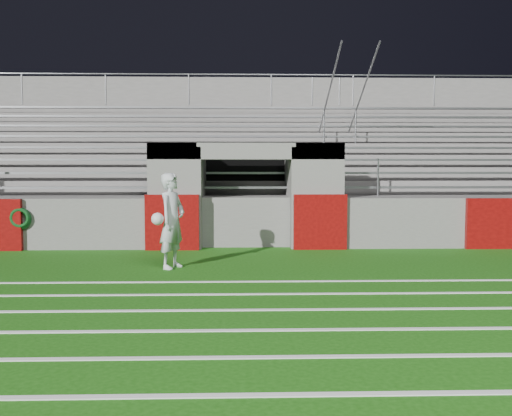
{
  "coord_description": "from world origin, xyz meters",
  "views": [
    {
      "loc": [
        -0.17,
        -10.84,
        1.98
      ],
      "look_at": [
        0.2,
        1.8,
        1.1
      ],
      "focal_mm": 40.0,
      "sensor_mm": 36.0,
      "label": 1
    }
  ],
  "objects": [
    {
      "name": "hose_coil",
      "position": [
        -5.43,
        2.93,
        0.78
      ],
      "size": [
        0.53,
        0.15,
        0.53
      ],
      "color": "#0B3B16",
      "rests_on": "ground"
    },
    {
      "name": "ground",
      "position": [
        0.0,
        0.0,
        0.0
      ],
      "size": [
        90.0,
        90.0,
        0.0
      ],
      "primitive_type": "plane",
      "color": "#18520D",
      "rests_on": "ground"
    },
    {
      "name": "goalkeeper_with_ball",
      "position": [
        -1.51,
        0.42,
        0.95
      ],
      "size": [
        0.72,
        0.82,
        1.89
      ],
      "color": "silver",
      "rests_on": "ground"
    },
    {
      "name": "stadium_structure",
      "position": [
        0.0,
        7.97,
        1.49
      ],
      "size": [
        26.0,
        8.48,
        5.42
      ],
      "color": "#63605E",
      "rests_on": "ground"
    },
    {
      "name": "field_markings",
      "position": [
        0.0,
        -5.0,
        0.01
      ],
      "size": [
        28.0,
        8.09,
        0.01
      ],
      "color": "white",
      "rests_on": "ground"
    }
  ]
}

